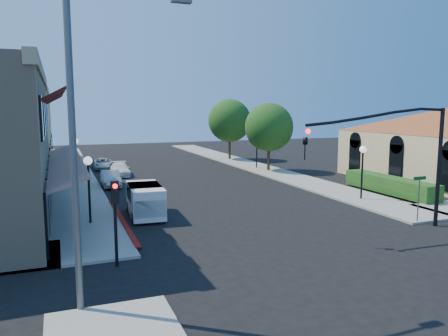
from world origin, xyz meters
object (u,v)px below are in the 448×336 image
object	(u,v)px
secondary_signal	(115,207)
cobra_streetlight	(86,134)
street_tree_b	(230,121)
lamppost_right_far	(257,141)
signal_mast_arm	(407,148)
lamppost_right_near	(363,159)
parked_car_b	(111,179)
street_name_sign	(419,192)
lamppost_left_near	(88,173)
parked_car_a	(147,195)
parked_car_c	(120,169)
lamppost_left_far	(76,149)
parked_car_d	(103,164)
white_van	(145,199)
street_tree_a	(269,127)

from	to	relation	value
secondary_signal	cobra_streetlight	distance (m)	4.65
street_tree_b	lamppost_right_far	distance (m)	8.21
signal_mast_arm	lamppost_right_far	world-z (taller)	signal_mast_arm
lamppost_right_near	parked_car_b	xyz separation A→B (m)	(-14.70, 11.00, -2.12)
street_name_sign	signal_mast_arm	bearing A→B (deg)	-156.80
lamppost_left_near	parked_car_a	xyz separation A→B (m)	(3.70, 4.00, -2.20)
secondary_signal	parked_car_c	xyz separation A→B (m)	(3.20, 22.81, -1.74)
secondary_signal	lamppost_left_far	world-z (taller)	lamppost_left_far
lamppost_left_far	parked_car_b	xyz separation A→B (m)	(2.30, -3.00, -2.12)
lamppost_right_near	parked_car_b	size ratio (longest dim) A/B	0.96
lamppost_right_far	parked_car_d	world-z (taller)	lamppost_right_far
street_tree_b	parked_car_a	bearing A→B (deg)	-124.22
lamppost_right_near	white_van	xyz separation A→B (m)	(-14.00, 0.73, -1.72)
secondary_signal	street_tree_a	bearing A→B (deg)	50.79
white_van	parked_car_b	world-z (taller)	white_van
street_name_sign	parked_car_a	bearing A→B (deg)	141.45
street_tree_b	parked_car_c	bearing A→B (deg)	-150.23
street_tree_b	parked_car_b	bearing A→B (deg)	-139.09
lamppost_right_far	parked_car_d	bearing A→B (deg)	160.28
parked_car_a	parked_car_c	size ratio (longest dim) A/B	0.79
street_tree_a	signal_mast_arm	world-z (taller)	street_tree_a
signal_mast_arm	parked_car_a	size ratio (longest dim) A/B	2.55
street_name_sign	lamppost_left_near	world-z (taller)	lamppost_left_near
lamppost_left_far	parked_car_a	bearing A→B (deg)	-69.70
cobra_streetlight	parked_car_a	world-z (taller)	cobra_streetlight
white_van	parked_car_a	xyz separation A→B (m)	(0.70, 3.27, -0.48)
secondary_signal	lamppost_left_near	distance (m)	6.63
lamppost_right_far	parked_car_c	xyz separation A→B (m)	(-13.30, 0.22, -2.16)
lamppost_right_near	parked_car_d	size ratio (longest dim) A/B	0.92
cobra_streetlight	parked_car_d	world-z (taller)	cobra_streetlight
secondary_signal	parked_car_d	size ratio (longest dim) A/B	0.86
street_tree_b	parked_car_d	bearing A→B (deg)	-168.77
lamppost_right_far	white_van	xyz separation A→B (m)	(-14.00, -15.27, -1.72)
lamppost_right_near	white_van	distance (m)	14.13
street_name_sign	parked_car_b	xyz separation A→B (m)	(-13.70, 16.80, -1.09)
street_tree_a	street_name_sign	xyz separation A→B (m)	(-1.30, -19.80, -2.50)
street_tree_a	parked_car_a	bearing A→B (deg)	-143.67
secondary_signal	white_van	bearing A→B (deg)	71.18
street_name_sign	parked_car_d	size ratio (longest dim) A/B	0.64
street_name_sign	cobra_streetlight	bearing A→B (deg)	-165.84
cobra_streetlight	lamppost_right_near	xyz separation A→B (m)	(17.65, 10.00, -2.53)
lamppost_right_far	white_van	distance (m)	20.79
street_tree_b	parked_car_c	xyz separation A→B (m)	(-13.60, -7.78, -3.97)
lamppost_right_far	parked_car_a	world-z (taller)	lamppost_right_far
signal_mast_arm	parked_car_d	xyz separation A→B (m)	(-11.62, 27.61, -3.55)
street_tree_a	parked_car_b	world-z (taller)	street_tree_a
cobra_streetlight	street_tree_b	bearing A→B (deg)	62.17
lamppost_left_far	lamppost_right_far	bearing A→B (deg)	6.71
parked_car_a	parked_car_d	bearing A→B (deg)	97.81
street_name_sign	lamppost_left_far	distance (m)	25.48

